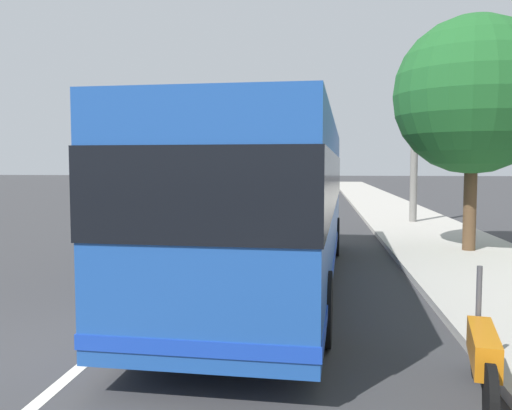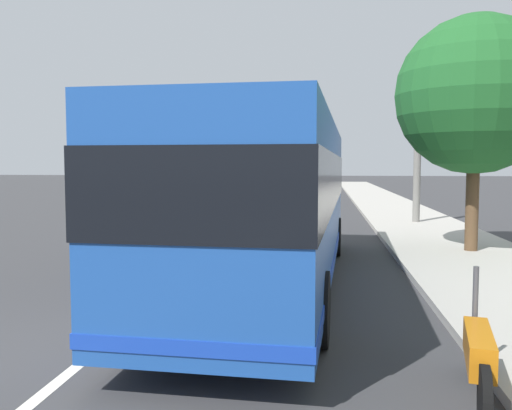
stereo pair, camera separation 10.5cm
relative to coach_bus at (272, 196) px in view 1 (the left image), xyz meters
The scene contains 9 objects.
ground_plane 4.77m from the coach_bus, 155.17° to the left, with size 220.00×220.00×0.00m, color #38383A.
sidewalk_curb 7.73m from the coach_bus, 37.50° to the right, with size 110.00×3.60×0.14m, color #B2ADA3.
lane_divider_line 6.51m from the coach_bus, 17.27° to the left, with size 110.00×0.16×0.01m, color silver.
coach_bus is the anchor object (origin of this frame).
motorcycle_mid_row 5.90m from the coach_bus, 153.81° to the right, with size 2.09×0.48×1.28m.
car_side_street 26.64m from the coach_bus, ahead, with size 4.73×2.03×1.45m.
car_far_distant 18.38m from the coach_bus, 12.10° to the left, with size 4.07×2.04×1.51m.
roadside_tree_mid_block 6.71m from the coach_bus, 50.20° to the right, with size 4.05×4.05×6.17m.
utility_pole 12.19m from the coach_bus, 22.31° to the right, with size 0.28×0.28×6.80m, color slate.
Camera 1 is at (-6.64, -2.77, 2.38)m, focal length 38.20 mm.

